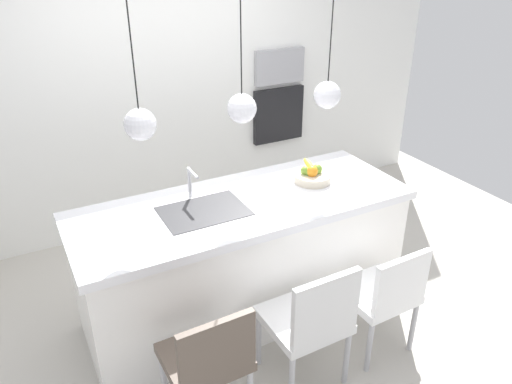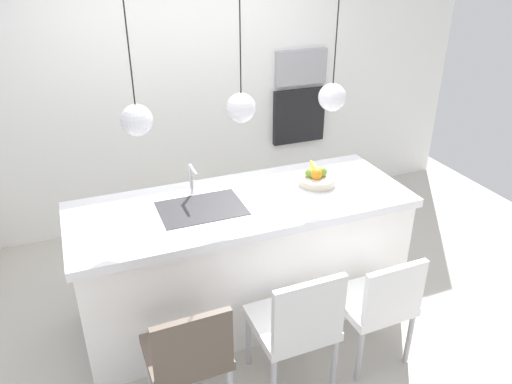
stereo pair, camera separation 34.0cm
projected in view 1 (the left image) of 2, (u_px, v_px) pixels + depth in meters
name	position (u px, v px, depth m)	size (l,w,h in m)	color
floor	(245.00, 309.00, 3.81)	(6.60, 6.60, 0.00)	#BCB7AD
back_wall	(162.00, 91.00, 4.52)	(6.00, 0.10, 2.60)	white
kitchen_island	(244.00, 258.00, 3.60)	(2.34, 0.88, 0.93)	white
sink_basin	(204.00, 212.00, 3.27)	(0.56, 0.40, 0.02)	#2D2D30
faucet	(191.00, 179.00, 3.37)	(0.02, 0.17, 0.22)	silver
fruit_bowl	(312.00, 175.00, 3.65)	(0.27, 0.28, 0.15)	beige
microwave	(279.00, 66.00, 4.92)	(0.54, 0.08, 0.34)	#9E9EA3
oven	(278.00, 115.00, 5.14)	(0.56, 0.08, 0.56)	black
chair_near	(208.00, 358.00, 2.71)	(0.46, 0.42, 0.84)	brown
chair_middle	(310.00, 319.00, 2.97)	(0.47, 0.47, 0.89)	silver
chair_far	(384.00, 293.00, 3.23)	(0.46, 0.44, 0.83)	white
pendant_light_left	(140.00, 124.00, 2.82)	(0.19, 0.19, 0.79)	silver
pendant_light_center	(242.00, 108.00, 3.09)	(0.19, 0.19, 0.79)	silver
pendant_light_right	(327.00, 95.00, 3.36)	(0.19, 0.19, 0.79)	silver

